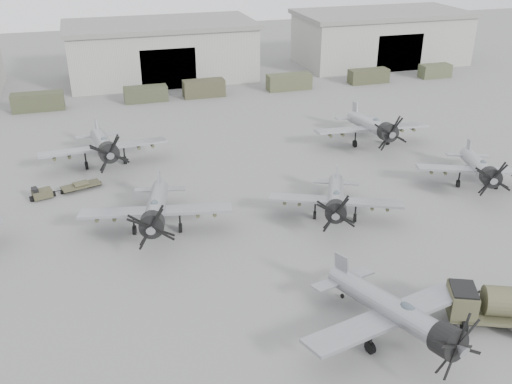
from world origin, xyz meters
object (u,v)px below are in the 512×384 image
aircraft_near_1 (399,313)px  aircraft_mid_3 (480,168)px  aircraft_mid_2 (336,199)px  aircraft_far_1 (373,126)px  fuel_tanker (505,304)px  aircraft_mid_1 (156,209)px  tug_trailer (57,191)px  aircraft_far_0 (104,145)px

aircraft_near_1 → aircraft_mid_3: (18.28, 17.30, -0.14)m
aircraft_mid_2 → aircraft_far_1: aircraft_far_1 is taller
aircraft_near_1 → aircraft_mid_3: aircraft_near_1 is taller
aircraft_mid_2 → fuel_tanker: size_ratio=1.49×
fuel_tanker → aircraft_mid_2: bearing=129.9°
aircraft_mid_1 → aircraft_far_1: 28.73m
aircraft_mid_1 → tug_trailer: size_ratio=1.98×
aircraft_far_1 → tug_trailer: bearing=-169.7°
aircraft_far_1 → aircraft_far_0: bearing=-179.8°
aircraft_mid_2 → tug_trailer: 25.60m
aircraft_far_1 → fuel_tanker: (-6.46, -30.46, -0.79)m
aircraft_mid_2 → aircraft_mid_3: bearing=31.9°
aircraft_far_0 → fuel_tanker: 39.93m
aircraft_mid_2 → aircraft_mid_3: size_ratio=0.97×
aircraft_mid_3 → aircraft_mid_1: bearing=-156.8°
aircraft_far_1 → tug_trailer: 33.85m
aircraft_mid_3 → aircraft_far_0: bearing=178.7°
aircraft_near_1 → aircraft_far_0: 36.03m
aircraft_mid_2 → tug_trailer: bearing=177.0°
aircraft_far_0 → fuel_tanker: aircraft_far_0 is taller
aircraft_mid_1 → aircraft_mid_2: (14.73, -2.10, -0.19)m
fuel_tanker → aircraft_near_1: bearing=-158.8°
fuel_tanker → tug_trailer: fuel_tanker is taller
aircraft_mid_1 → aircraft_far_1: (25.75, 12.75, 0.11)m
aircraft_near_1 → fuel_tanker: aircraft_near_1 is taller
aircraft_mid_1 → aircraft_far_1: size_ratio=0.96×
aircraft_mid_1 → aircraft_mid_3: (30.28, -0.09, -0.14)m
tug_trailer → aircraft_far_1: bearing=-11.1°
aircraft_far_0 → aircraft_far_1: bearing=-9.6°
aircraft_near_1 → aircraft_mid_1: (-12.00, 17.39, -0.00)m
aircraft_near_1 → aircraft_far_1: 33.13m
aircraft_near_1 → aircraft_far_0: aircraft_far_0 is taller
aircraft_far_0 → aircraft_mid_2: bearing=-48.8°
aircraft_near_1 → tug_trailer: size_ratio=1.98×
aircraft_near_1 → aircraft_far_0: size_ratio=0.96×
aircraft_far_0 → tug_trailer: 7.52m
aircraft_near_1 → aircraft_far_0: (-15.19, 32.67, 0.11)m
aircraft_mid_3 → aircraft_far_1: 13.63m
aircraft_mid_1 → fuel_tanker: 26.19m
aircraft_mid_1 → fuel_tanker: aircraft_mid_1 is taller
aircraft_mid_3 → fuel_tanker: bearing=-98.6°
aircraft_far_0 → tug_trailer: (-4.73, -5.54, -1.89)m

